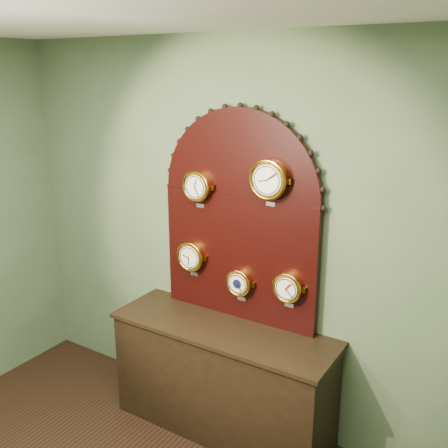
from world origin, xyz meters
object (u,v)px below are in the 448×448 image
Objects in this scene: shop_counter at (223,380)px; tide_clock at (288,287)px; display_board at (239,211)px; roman_clock at (197,186)px; arabic_clock at (269,179)px; barometer at (239,283)px; hygrometer at (191,256)px.

tide_clock is (0.42, 0.15, 0.77)m from shop_counter.
display_board is at bearing 90.00° from shop_counter.
tide_clock is (0.72, 0.00, -0.60)m from roman_clock.
arabic_clock is 0.79m from barometer.
shop_counter is 1.05× the size of display_board.
roman_clock is 0.54m from hygrometer.
barometer is at bearing 0.09° from hygrometer.
tide_clock is (0.79, 0.00, -0.06)m from hygrometer.
arabic_clock is (0.26, -0.07, 0.26)m from display_board.
shop_counter is 0.74m from barometer.
display_board is at bearing 165.21° from arabic_clock.
shop_counter is 5.84× the size of roman_clock.
tide_clock is (0.42, -0.07, -0.45)m from display_board.
shop_counter is 5.03× the size of arabic_clock.
hygrometer is at bearing -179.90° from roman_clock.
display_board is 0.62m from tide_clock.
arabic_clock reaches higher than hygrometer.
roman_clock is (-0.30, 0.15, 1.37)m from shop_counter.
barometer is at bearing 179.98° from tide_clock.
hygrometer reaches higher than tide_clock.
arabic_clock is at bearing -0.09° from hygrometer.
tide_clock is at bearing -8.99° from display_board.
tide_clock is at bearing -0.02° from barometer.
display_board is at bearing 12.33° from roman_clock.
arabic_clock is 0.73m from tide_clock.
shop_counter is 0.93m from hygrometer.
shop_counter is at bearing -90.00° from display_board.
display_board is 5.58× the size of roman_clock.
arabic_clock is (0.26, 0.15, 1.49)m from shop_counter.
arabic_clock is at bearing -0.43° from barometer.
roman_clock is 0.74m from barometer.
hygrometer reaches higher than barometer.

